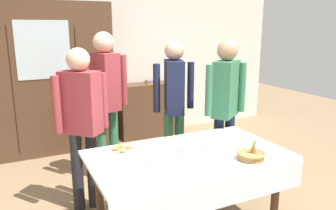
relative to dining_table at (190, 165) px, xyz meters
name	(u,v)px	position (x,y,z in m)	size (l,w,h in m)	color
back_wall	(101,56)	(0.00, 2.89, 0.73)	(6.40, 0.10, 2.70)	silver
dining_table	(190,165)	(0.00, 0.00, 0.00)	(1.70, 0.98, 0.72)	#4C3321
wall_cabinet	(44,80)	(-0.90, 2.59, 0.45)	(1.90, 0.46, 2.14)	#4C3321
bookshelf_low	(151,109)	(0.75, 2.64, -0.18)	(1.09, 0.35, 0.89)	#4C3321
book_stack	(151,82)	(0.75, 2.64, 0.29)	(0.16, 0.18, 0.05)	#B29333
tea_cup_center	(205,143)	(0.24, 0.14, 0.12)	(0.13, 0.13, 0.06)	white
tea_cup_mid_left	(152,165)	(-0.40, -0.11, 0.12)	(0.13, 0.13, 0.06)	white
tea_cup_mid_right	(186,150)	(-0.01, 0.05, 0.12)	(0.13, 0.13, 0.06)	white
tea_cup_far_left	(159,156)	(-0.28, 0.02, 0.12)	(0.13, 0.13, 0.06)	white
bread_basket	(251,155)	(0.41, -0.31, 0.13)	(0.24, 0.24, 0.16)	#9E7542
pastry_plate	(122,150)	(-0.50, 0.34, 0.11)	(0.28, 0.28, 0.05)	white
spoon_far_left	(116,173)	(-0.68, -0.07, 0.10)	(0.12, 0.02, 0.01)	silver
spoon_near_right	(235,139)	(0.61, 0.17, 0.10)	(0.12, 0.02, 0.01)	silver
person_near_right_end	(81,115)	(-0.75, 0.78, 0.36)	(0.52, 0.40, 1.62)	#232328
person_behind_table_right	(225,99)	(0.80, 0.61, 0.39)	(0.52, 0.37, 1.66)	#191E38
person_by_cabinet	(174,97)	(0.37, 1.03, 0.38)	(0.52, 0.41, 1.65)	#33704C
person_behind_table_left	(106,91)	(-0.36, 1.35, 0.45)	(0.52, 0.40, 1.75)	#33704C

